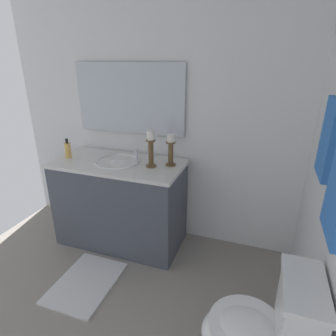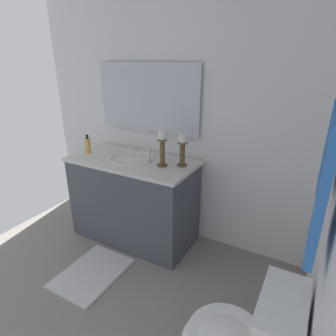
{
  "view_description": "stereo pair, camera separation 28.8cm",
  "coord_description": "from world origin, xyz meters",
  "px_view_note": "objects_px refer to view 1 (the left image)",
  "views": [
    {
      "loc": [
        1.19,
        1.01,
        1.68
      ],
      "look_at": [
        -0.4,
        0.45,
        1.02
      ],
      "focal_mm": 30.23,
      "sensor_mm": 36.0,
      "label": 1
    },
    {
      "loc": [
        1.07,
        1.27,
        1.68
      ],
      "look_at": [
        -0.4,
        0.45,
        1.02
      ],
      "focal_mm": 30.23,
      "sensor_mm": 36.0,
      "label": 2
    }
  ],
  "objects_px": {
    "vanity_cabinet": "(120,202)",
    "soap_bottle": "(68,150)",
    "candle_holder_short": "(151,148)",
    "bath_mat": "(86,282)",
    "mirror": "(129,99)",
    "towel_near_vanity": "(328,139)",
    "candle_holder_tall": "(171,149)",
    "toilet": "(259,335)",
    "sink_basin": "(118,166)"
  },
  "relations": [
    {
      "from": "vanity_cabinet",
      "to": "soap_bottle",
      "type": "relative_size",
      "value": 6.56
    },
    {
      "from": "candle_holder_short",
      "to": "bath_mat",
      "type": "relative_size",
      "value": 0.52
    },
    {
      "from": "mirror",
      "to": "bath_mat",
      "type": "height_order",
      "value": "mirror"
    },
    {
      "from": "towel_near_vanity",
      "to": "candle_holder_tall",
      "type": "bearing_deg",
      "value": -119.39
    },
    {
      "from": "mirror",
      "to": "soap_bottle",
      "type": "distance_m",
      "value": 0.73
    },
    {
      "from": "candle_holder_tall",
      "to": "toilet",
      "type": "relative_size",
      "value": 0.36
    },
    {
      "from": "vanity_cabinet",
      "to": "bath_mat",
      "type": "relative_size",
      "value": 1.97
    },
    {
      "from": "candle_holder_tall",
      "to": "bath_mat",
      "type": "distance_m",
      "value": 1.27
    },
    {
      "from": "mirror",
      "to": "toilet",
      "type": "distance_m",
      "value": 2.03
    },
    {
      "from": "mirror",
      "to": "candle_holder_short",
      "type": "relative_size",
      "value": 3.37
    },
    {
      "from": "mirror",
      "to": "bath_mat",
      "type": "bearing_deg",
      "value": 0.0
    },
    {
      "from": "mirror",
      "to": "towel_near_vanity",
      "type": "distance_m",
      "value": 1.7
    },
    {
      "from": "vanity_cabinet",
      "to": "candle_holder_short",
      "type": "relative_size",
      "value": 3.76
    },
    {
      "from": "vanity_cabinet",
      "to": "sink_basin",
      "type": "bearing_deg",
      "value": 90.0
    },
    {
      "from": "towel_near_vanity",
      "to": "bath_mat",
      "type": "bearing_deg",
      "value": -85.4
    },
    {
      "from": "soap_bottle",
      "to": "toilet",
      "type": "bearing_deg",
      "value": 63.15
    },
    {
      "from": "sink_basin",
      "to": "mirror",
      "type": "height_order",
      "value": "mirror"
    },
    {
      "from": "soap_bottle",
      "to": "bath_mat",
      "type": "bearing_deg",
      "value": 39.81
    },
    {
      "from": "candle_holder_tall",
      "to": "sink_basin",
      "type": "bearing_deg",
      "value": -80.61
    },
    {
      "from": "toilet",
      "to": "bath_mat",
      "type": "distance_m",
      "value": 1.39
    },
    {
      "from": "sink_basin",
      "to": "candle_holder_tall",
      "type": "height_order",
      "value": "candle_holder_tall"
    },
    {
      "from": "soap_bottle",
      "to": "candle_holder_short",
      "type": "bearing_deg",
      "value": 93.02
    },
    {
      "from": "mirror",
      "to": "towel_near_vanity",
      "type": "relative_size",
      "value": 2.63
    },
    {
      "from": "soap_bottle",
      "to": "toilet",
      "type": "distance_m",
      "value": 2.06
    },
    {
      "from": "soap_bottle",
      "to": "toilet",
      "type": "xyz_separation_m",
      "value": [
        0.9,
        1.78,
        -0.52
      ]
    },
    {
      "from": "candle_holder_tall",
      "to": "soap_bottle",
      "type": "height_order",
      "value": "candle_holder_tall"
    },
    {
      "from": "mirror",
      "to": "candle_holder_short",
      "type": "distance_m",
      "value": 0.55
    },
    {
      "from": "sink_basin",
      "to": "mirror",
      "type": "relative_size",
      "value": 0.38
    },
    {
      "from": "sink_basin",
      "to": "candle_holder_tall",
      "type": "xyz_separation_m",
      "value": [
        -0.08,
        0.47,
        0.18
      ]
    },
    {
      "from": "toilet",
      "to": "bath_mat",
      "type": "bearing_deg",
      "value": -103.98
    },
    {
      "from": "mirror",
      "to": "sink_basin",
      "type": "bearing_deg",
      "value": 0.2
    },
    {
      "from": "sink_basin",
      "to": "bath_mat",
      "type": "distance_m",
      "value": 0.99
    },
    {
      "from": "soap_bottle",
      "to": "towel_near_vanity",
      "type": "bearing_deg",
      "value": 77.04
    },
    {
      "from": "sink_basin",
      "to": "soap_bottle",
      "type": "xyz_separation_m",
      "value": [
        0.05,
        -0.48,
        0.11
      ]
    },
    {
      "from": "vanity_cabinet",
      "to": "candle_holder_tall",
      "type": "distance_m",
      "value": 0.73
    },
    {
      "from": "sink_basin",
      "to": "soap_bottle",
      "type": "distance_m",
      "value": 0.5
    },
    {
      "from": "candle_holder_tall",
      "to": "toilet",
      "type": "height_order",
      "value": "candle_holder_tall"
    },
    {
      "from": "mirror",
      "to": "toilet",
      "type": "xyz_separation_m",
      "value": [
        1.23,
        1.3,
        -0.96
      ]
    },
    {
      "from": "soap_bottle",
      "to": "bath_mat",
      "type": "xyz_separation_m",
      "value": [
        0.58,
        0.48,
        -0.88
      ]
    },
    {
      "from": "vanity_cabinet",
      "to": "towel_near_vanity",
      "type": "xyz_separation_m",
      "value": [
        0.5,
        1.5,
        0.89
      ]
    },
    {
      "from": "candle_holder_tall",
      "to": "mirror",
      "type": "bearing_deg",
      "value": -113.24
    },
    {
      "from": "sink_basin",
      "to": "toilet",
      "type": "xyz_separation_m",
      "value": [
        0.95,
        1.3,
        -0.41
      ]
    },
    {
      "from": "candle_holder_short",
      "to": "toilet",
      "type": "distance_m",
      "value": 1.49
    },
    {
      "from": "candle_holder_tall",
      "to": "soap_bottle",
      "type": "bearing_deg",
      "value": -82.54
    },
    {
      "from": "mirror",
      "to": "toilet",
      "type": "height_order",
      "value": "mirror"
    },
    {
      "from": "towel_near_vanity",
      "to": "mirror",
      "type": "bearing_deg",
      "value": -117.54
    },
    {
      "from": "sink_basin",
      "to": "towel_near_vanity",
      "type": "distance_m",
      "value": 1.67
    },
    {
      "from": "vanity_cabinet",
      "to": "candle_holder_tall",
      "type": "relative_size",
      "value": 4.33
    },
    {
      "from": "mirror",
      "to": "vanity_cabinet",
      "type": "bearing_deg",
      "value": -0.01
    },
    {
      "from": "candle_holder_tall",
      "to": "bath_mat",
      "type": "relative_size",
      "value": 0.45
    }
  ]
}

